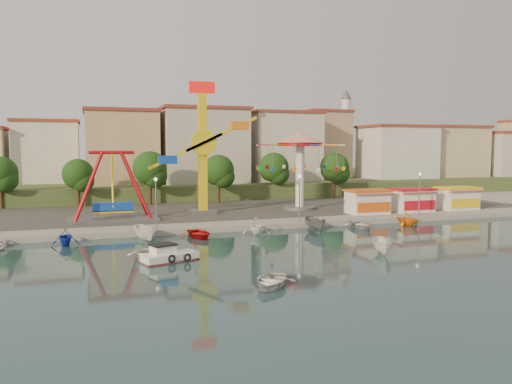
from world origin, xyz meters
name	(u,v)px	position (x,y,z in m)	size (l,w,h in m)	color
ground	(273,254)	(0.00, 0.00, 0.00)	(200.00, 200.00, 0.00)	#16333D
quay_deck	(166,191)	(0.00, 62.00, 0.30)	(200.00, 100.00, 0.60)	#9E998E
asphalt_pad	(199,207)	(0.00, 30.00, 0.60)	(90.00, 28.00, 0.01)	#4C4944
hill_terrace	(162,183)	(0.00, 67.00, 1.50)	(200.00, 60.00, 3.00)	#384C26
pirate_ship_ride	(113,187)	(-11.96, 20.57, 4.39)	(10.00, 5.00, 8.00)	#59595E
kamikaze_tower	(207,153)	(-0.42, 22.83, 8.31)	(9.21, 3.10, 16.50)	#59595E
wave_swinger	(300,153)	(12.48, 23.32, 8.20)	(11.60, 11.60, 10.40)	#59595E
booth_left	(367,201)	(18.85, 16.49, 2.16)	(5.40, 3.78, 3.08)	white
booth_mid	(413,200)	(25.57, 16.49, 2.16)	(5.40, 3.78, 3.08)	white
booth_right	(458,198)	(32.75, 16.49, 2.16)	(5.40, 3.78, 3.08)	white
lamp_post_1	(156,205)	(-8.00, 13.00, 3.10)	(0.14, 0.14, 5.00)	#59595E
lamp_post_2	(299,199)	(8.00, 13.00, 3.10)	(0.14, 0.14, 5.00)	#59595E
lamp_post_3	(419,195)	(24.00, 13.00, 3.10)	(0.14, 0.14, 5.00)	#59595E
tree_0	(0,173)	(-26.00, 36.98, 5.47)	(4.60, 4.60, 7.19)	#382314
tree_1	(78,174)	(-16.00, 36.24, 5.20)	(4.35, 4.35, 6.80)	#382314
tree_2	(150,168)	(-6.00, 35.81, 5.92)	(5.02, 5.02, 7.85)	#382314
tree_3	(219,170)	(4.00, 34.36, 5.55)	(4.68, 4.68, 7.32)	#382314
tree_4	(274,168)	(14.00, 37.35, 5.75)	(4.86, 4.86, 7.60)	#382314
tree_5	(334,167)	(24.00, 35.54, 5.71)	(4.83, 4.83, 7.54)	#382314
building_1	(46,158)	(-21.33, 51.38, 7.32)	(12.33, 9.01, 8.63)	silver
building_2	(127,150)	(-8.19, 51.96, 8.62)	(11.95, 9.28, 11.23)	tan
building_3	(207,155)	(5.60, 48.80, 7.60)	(12.59, 10.50, 9.20)	beige
building_4	(272,155)	(19.07, 52.20, 7.62)	(10.75, 9.23, 9.24)	beige
building_5	(338,150)	(32.37, 50.33, 8.61)	(12.77, 10.96, 11.21)	tan
building_6	(394,147)	(44.15, 48.77, 9.18)	(8.23, 8.98, 12.36)	silver
building_7	(427,155)	(56.03, 53.70, 7.38)	(11.59, 10.93, 8.76)	beige
building_8	(501,146)	(69.93, 47.19, 9.29)	(12.84, 9.28, 12.58)	beige
minaret	(346,130)	(36.00, 54.00, 12.55)	(2.80, 2.80, 18.00)	silver
cabin_motorboat	(169,256)	(-8.68, 0.16, 0.41)	(4.66, 3.01, 1.54)	white
rowboat_a	(147,254)	(-10.25, 1.40, 0.41)	(2.85, 4.00, 0.83)	white
rowboat_b	(271,281)	(-3.53, -9.14, 0.39)	(2.70, 3.79, 0.78)	silver
skiff	(382,246)	(8.82, -2.65, 0.68)	(1.33, 3.54, 1.37)	white
moored_boat_1	(65,237)	(-16.66, 9.80, 0.77)	(2.52, 2.92, 1.54)	#132FAB
moored_boat_2	(145,233)	(-9.46, 9.80, 0.77)	(1.49, 3.97, 1.53)	white
moored_boat_3	(199,233)	(-4.23, 9.80, 0.42)	(2.87, 4.02, 0.83)	red
moored_boat_4	(256,226)	(1.75, 9.80, 0.87)	(2.86, 3.31, 1.75)	white
moored_boat_5	(315,224)	(8.46, 9.80, 0.77)	(1.49, 3.97, 1.53)	slate
moored_boat_6	(361,224)	(14.08, 9.80, 0.42)	(2.92, 4.09, 0.85)	silver
moored_boat_7	(407,219)	(20.11, 9.80, 0.81)	(2.67, 3.09, 1.63)	orange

